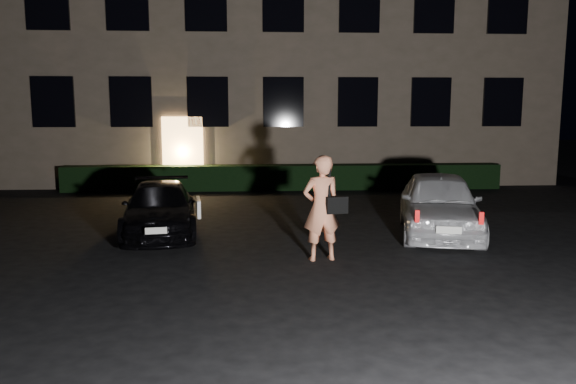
{
  "coord_description": "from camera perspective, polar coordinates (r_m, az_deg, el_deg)",
  "views": [
    {
      "loc": [
        -1.06,
        -8.7,
        2.78
      ],
      "look_at": [
        -0.4,
        2.0,
        1.18
      ],
      "focal_mm": 35.0,
      "sensor_mm": 36.0,
      "label": 1
    }
  ],
  "objects": [
    {
      "name": "building",
      "position": [
        23.93,
        -1.02,
        16.22
      ],
      "size": [
        20.0,
        8.11,
        12.0
      ],
      "color": "brown",
      "rests_on": "ground"
    },
    {
      "name": "man",
      "position": [
        10.28,
        3.46,
        -1.63
      ],
      "size": [
        0.87,
        0.6,
        1.95
      ],
      "rotation": [
        0.0,
        0.0,
        3.35
      ],
      "color": "#EF8F66",
      "rests_on": "ground"
    },
    {
      "name": "hedge",
      "position": [
        19.37,
        -0.39,
        1.5
      ],
      "size": [
        15.0,
        0.7,
        0.85
      ],
      "primitive_type": "cube",
      "color": "black",
      "rests_on": "ground"
    },
    {
      "name": "hatch",
      "position": [
        12.86,
        15.11,
        -1.13
      ],
      "size": [
        2.55,
        4.37,
        1.4
      ],
      "rotation": [
        0.0,
        0.0,
        -0.23
      ],
      "color": "silver",
      "rests_on": "ground"
    },
    {
      "name": "ground",
      "position": [
        9.19,
        3.28,
        -9.13
      ],
      "size": [
        80.0,
        80.0,
        0.0
      ],
      "primitive_type": "plane",
      "color": "black",
      "rests_on": "ground"
    },
    {
      "name": "sedan",
      "position": [
        12.88,
        -12.89,
        -1.67
      ],
      "size": [
        2.03,
        4.02,
        1.12
      ],
      "rotation": [
        0.0,
        0.0,
        0.13
      ],
      "color": "black",
      "rests_on": "ground"
    }
  ]
}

